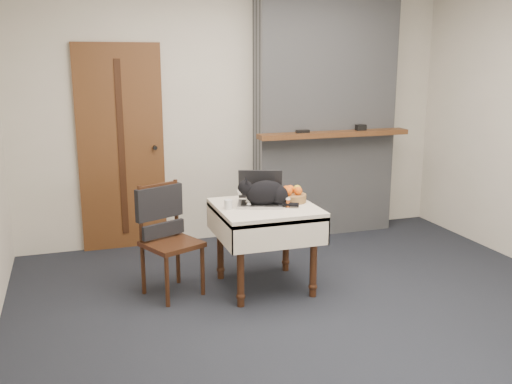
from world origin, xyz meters
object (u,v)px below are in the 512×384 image
cat (266,194)px  cream_jar (228,204)px  side_table (265,219)px  laptop (260,196)px  pill_bottle (288,202)px  door (121,148)px  chair (165,224)px  fruit_basket (292,195)px

cat → cream_jar: cat is taller
side_table → laptop: bearing=110.5°
side_table → cat: cat is taller
side_table → pill_bottle: 0.24m
door → chair: 1.33m
door → fruit_basket: bearing=-48.1°
side_table → pill_bottle: size_ratio=10.11×
door → cream_jar: bearing=-64.8°
cream_jar → pill_bottle: bearing=-12.4°
fruit_basket → laptop: bearing=176.7°
fruit_basket → chair: (-1.04, 0.13, -0.18)m
side_table → chair: 0.81m
pill_bottle → door: bearing=126.5°
cat → chair: cat is taller
laptop → fruit_basket: (0.27, -0.02, -0.01)m
door → cat: door is taller
door → side_table: bearing=-55.3°
fruit_basket → chair: size_ratio=0.26×
chair → laptop: bearing=-32.9°
fruit_basket → chair: 1.06m
cat → door: bearing=135.4°
cream_jar → chair: size_ratio=0.08×
cat → fruit_basket: size_ratio=2.02×
side_table → fruit_basket: 0.30m
pill_bottle → chair: 1.00m
cream_jar → chair: 0.54m
cat → cream_jar: bearing=-169.8°
laptop → chair: (-0.76, 0.11, -0.20)m
door → cat: (0.99, -1.44, -0.20)m
door → side_table: size_ratio=2.56×
door → side_table: door is taller
pill_bottle → fruit_basket: size_ratio=0.33×
side_table → laptop: 0.19m
door → laptop: 1.68m
side_table → pill_bottle: bearing=-37.3°
laptop → fruit_basket: laptop is taller
laptop → side_table: bearing=-50.0°
cat → chair: (-0.79, 0.19, -0.23)m
door → pill_bottle: 1.93m
door → chair: bearing=-80.9°
laptop → cream_jar: (-0.29, -0.07, -0.03)m
door → laptop: door is taller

